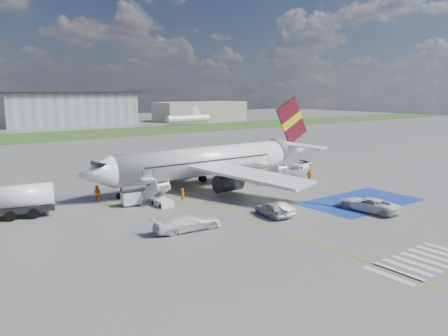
{
  "coord_description": "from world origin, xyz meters",
  "views": [
    {
      "loc": [
        -32.44,
        -34.27,
        12.79
      ],
      "look_at": [
        -1.18,
        7.86,
        3.5
      ],
      "focal_mm": 35.0,
      "sensor_mm": 36.0,
      "label": 1
    }
  ],
  "objects_px": {
    "fuel_tanker": "(2,205)",
    "car_silver_a": "(271,209)",
    "belt_loader": "(302,166)",
    "van_white_a": "(368,202)",
    "airliner": "(213,160)",
    "van_white_b": "(188,220)",
    "car_silver_b": "(276,209)",
    "gpu_cart": "(131,199)"
  },
  "relations": [
    {
      "from": "airliner",
      "to": "belt_loader",
      "type": "bearing_deg",
      "value": 6.17
    },
    {
      "from": "belt_loader",
      "to": "airliner",
      "type": "bearing_deg",
      "value": 170.16
    },
    {
      "from": "van_white_a",
      "to": "airliner",
      "type": "bearing_deg",
      "value": -78.24
    },
    {
      "from": "airliner",
      "to": "fuel_tanker",
      "type": "relative_size",
      "value": 3.62
    },
    {
      "from": "belt_loader",
      "to": "car_silver_a",
      "type": "bearing_deg",
      "value": -158.59
    },
    {
      "from": "fuel_tanker",
      "to": "car_silver_a",
      "type": "relative_size",
      "value": 2.31
    },
    {
      "from": "airliner",
      "to": "fuel_tanker",
      "type": "distance_m",
      "value": 26.61
    },
    {
      "from": "car_silver_a",
      "to": "van_white_a",
      "type": "relative_size",
      "value": 0.85
    },
    {
      "from": "gpu_cart",
      "to": "car_silver_b",
      "type": "relative_size",
      "value": 0.51
    },
    {
      "from": "fuel_tanker",
      "to": "van_white_b",
      "type": "distance_m",
      "value": 19.35
    },
    {
      "from": "van_white_b",
      "to": "airliner",
      "type": "bearing_deg",
      "value": -36.04
    },
    {
      "from": "car_silver_a",
      "to": "van_white_a",
      "type": "xyz_separation_m",
      "value": [
        9.76,
        -4.73,
        0.22
      ]
    },
    {
      "from": "fuel_tanker",
      "to": "belt_loader",
      "type": "height_order",
      "value": "fuel_tanker"
    },
    {
      "from": "fuel_tanker",
      "to": "car_silver_a",
      "type": "bearing_deg",
      "value": -22.55
    },
    {
      "from": "fuel_tanker",
      "to": "van_white_a",
      "type": "xyz_separation_m",
      "value": [
        32.31,
        -20.14,
        -0.44
      ]
    },
    {
      "from": "belt_loader",
      "to": "van_white_a",
      "type": "relative_size",
      "value": 0.92
    },
    {
      "from": "airliner",
      "to": "van_white_b",
      "type": "xyz_separation_m",
      "value": [
        -13.46,
        -14.99,
        -2.42
      ]
    },
    {
      "from": "van_white_a",
      "to": "van_white_b",
      "type": "bearing_deg",
      "value": -20.71
    },
    {
      "from": "car_silver_a",
      "to": "gpu_cart",
      "type": "bearing_deg",
      "value": -43.97
    },
    {
      "from": "car_silver_b",
      "to": "van_white_b",
      "type": "relative_size",
      "value": 0.85
    },
    {
      "from": "belt_loader",
      "to": "van_white_b",
      "type": "bearing_deg",
      "value": -168.83
    },
    {
      "from": "fuel_tanker",
      "to": "gpu_cart",
      "type": "relative_size",
      "value": 4.71
    },
    {
      "from": "fuel_tanker",
      "to": "car_silver_a",
      "type": "height_order",
      "value": "fuel_tanker"
    },
    {
      "from": "airliner",
      "to": "fuel_tanker",
      "type": "height_order",
      "value": "airliner"
    },
    {
      "from": "airliner",
      "to": "car_silver_b",
      "type": "height_order",
      "value": "airliner"
    },
    {
      "from": "van_white_b",
      "to": "fuel_tanker",
      "type": "bearing_deg",
      "value": 48.39
    },
    {
      "from": "van_white_a",
      "to": "van_white_b",
      "type": "relative_size",
      "value": 1.05
    },
    {
      "from": "car_silver_a",
      "to": "car_silver_b",
      "type": "xyz_separation_m",
      "value": [
        0.56,
        -0.09,
        -0.06
      ]
    },
    {
      "from": "belt_loader",
      "to": "van_white_a",
      "type": "height_order",
      "value": "van_white_a"
    },
    {
      "from": "van_white_a",
      "to": "car_silver_a",
      "type": "bearing_deg",
      "value": -29.59
    },
    {
      "from": "gpu_cart",
      "to": "van_white_b",
      "type": "relative_size",
      "value": 0.44
    },
    {
      "from": "gpu_cart",
      "to": "van_white_a",
      "type": "relative_size",
      "value": 0.42
    },
    {
      "from": "car_silver_a",
      "to": "belt_loader",
      "type": "bearing_deg",
      "value": -134.73
    },
    {
      "from": "gpu_cart",
      "to": "belt_loader",
      "type": "xyz_separation_m",
      "value": [
        33.79,
        5.71,
        -0.42
      ]
    },
    {
      "from": "airliner",
      "to": "van_white_a",
      "type": "distance_m",
      "value": 21.78
    },
    {
      "from": "fuel_tanker",
      "to": "belt_loader",
      "type": "bearing_deg",
      "value": 15.34
    },
    {
      "from": "van_white_a",
      "to": "car_silver_b",
      "type": "bearing_deg",
      "value": -30.48
    },
    {
      "from": "belt_loader",
      "to": "van_white_a",
      "type": "bearing_deg",
      "value": -137.57
    },
    {
      "from": "car_silver_a",
      "to": "car_silver_b",
      "type": "relative_size",
      "value": 1.05
    },
    {
      "from": "gpu_cart",
      "to": "car_silver_b",
      "type": "distance_m",
      "value": 16.42
    },
    {
      "from": "car_silver_a",
      "to": "van_white_b",
      "type": "height_order",
      "value": "van_white_b"
    },
    {
      "from": "airliner",
      "to": "car_silver_a",
      "type": "xyz_separation_m",
      "value": [
        -3.98,
        -16.13,
        -2.64
      ]
    }
  ]
}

